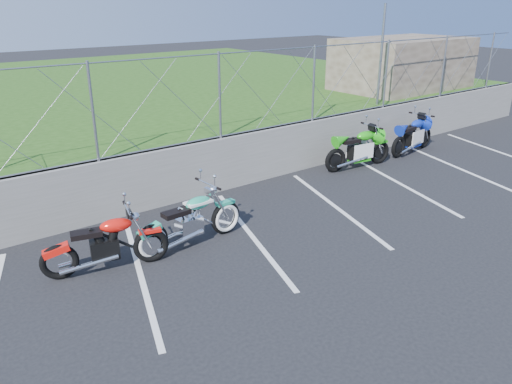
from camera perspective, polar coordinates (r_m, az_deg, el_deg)
ground at (r=9.28m, az=3.18°, el=-7.04°), size 90.00×90.00×0.00m
retaining_wall at (r=11.67m, az=-8.04°, el=2.26°), size 30.00×0.22×1.30m
grass_field at (r=20.72m, az=-22.27°, el=9.15°), size 30.00×20.00×1.30m
stone_building at (r=19.84m, az=16.43°, el=13.93°), size 5.00×3.00×1.80m
chain_link_fence at (r=11.26m, az=-8.47°, el=10.24°), size 28.00×0.03×2.00m
sign_pole at (r=16.21m, az=14.10°, el=14.88°), size 0.08×0.08×3.00m
parking_lines at (r=10.67m, az=4.56°, el=-3.16°), size 18.29×4.31×0.01m
cruiser_turquoise at (r=9.46m, az=-7.40°, el=-3.48°), size 2.34×0.74×1.16m
naked_orange at (r=8.91m, az=-16.61°, el=-5.91°), size 2.11×0.79×1.07m
sportbike_green at (r=14.12m, az=11.72°, el=4.70°), size 2.24×0.80×1.16m
sportbike_blue at (r=16.01m, az=17.49°, el=6.04°), size 2.19×0.78×1.14m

